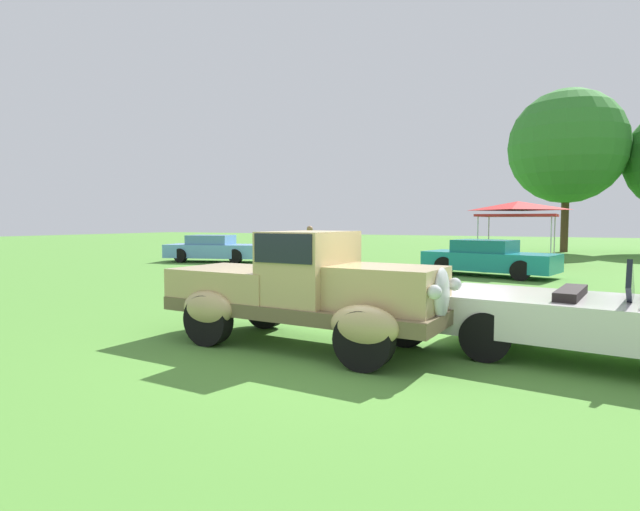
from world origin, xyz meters
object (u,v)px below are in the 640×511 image
(show_car_skyblue, at_px, (214,249))
(spectator_by_row, at_px, (310,247))
(neighbor_convertible, at_px, (616,320))
(feature_pickup_truck, at_px, (305,288))
(show_car_teal, at_px, (488,258))
(canopy_tent_left_field, at_px, (518,208))

(show_car_skyblue, xyz_separation_m, spectator_by_row, (6.29, -2.39, 0.31))
(spectator_by_row, bearing_deg, neighbor_convertible, -43.04)
(feature_pickup_truck, relative_size, show_car_skyblue, 0.96)
(neighbor_convertible, distance_m, spectator_by_row, 12.41)
(show_car_teal, relative_size, spectator_by_row, 2.69)
(canopy_tent_left_field, bearing_deg, feature_pickup_truck, -93.90)
(neighbor_convertible, height_order, canopy_tent_left_field, canopy_tent_left_field)
(spectator_by_row, bearing_deg, feature_pickup_truck, -61.93)
(show_car_teal, bearing_deg, spectator_by_row, -162.21)
(feature_pickup_truck, bearing_deg, neighbor_convertible, 13.18)
(show_car_teal, distance_m, canopy_tent_left_field, 5.81)
(show_car_skyblue, height_order, spectator_by_row, spectator_by_row)
(show_car_skyblue, bearing_deg, spectator_by_row, -20.84)
(feature_pickup_truck, distance_m, canopy_tent_left_field, 16.91)
(feature_pickup_truck, relative_size, show_car_teal, 0.97)
(canopy_tent_left_field, bearing_deg, show_car_skyblue, -158.17)
(neighbor_convertible, xyz_separation_m, show_car_teal, (-3.22, 10.35, 0.02))
(neighbor_convertible, xyz_separation_m, canopy_tent_left_field, (-2.90, 15.85, 1.84))
(feature_pickup_truck, bearing_deg, show_car_skyblue, 133.77)
(neighbor_convertible, height_order, spectator_by_row, spectator_by_row)
(show_car_skyblue, height_order, show_car_teal, same)
(feature_pickup_truck, relative_size, neighbor_convertible, 0.97)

